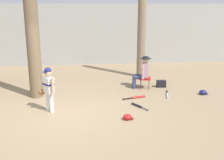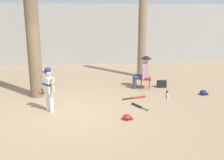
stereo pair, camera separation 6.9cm
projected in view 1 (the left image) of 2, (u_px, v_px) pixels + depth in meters
The scene contains 13 objects.
ground_plane at pixel (69, 114), 7.73m from camera, with size 60.00×60.00×0.00m, color #937A5B.
concrete_back_wall at pixel (72, 35), 14.01m from camera, with size 18.00×0.36×3.09m, color #9E9E99.
tree_near_player at pixel (32, 29), 8.65m from camera, with size 0.67×0.67×5.17m.
tree_behind_spectator at pixel (142, 32), 11.37m from camera, with size 0.51×0.51×4.32m.
young_ballplayer at pixel (48, 87), 7.74m from camera, with size 0.54×0.49×1.31m.
folding_stool at pixel (145, 79), 10.07m from camera, with size 0.49×0.49×0.41m.
seated_spectator at pixel (143, 71), 10.01m from camera, with size 0.68×0.54×1.20m.
handbag_beside_stool at pixel (161, 84), 10.27m from camera, with size 0.34×0.18×0.26m, color black.
bat_red_barrel at pixel (137, 97), 9.05m from camera, with size 0.80×0.28×0.07m.
bat_black_composite at pixel (138, 106), 8.27m from camera, with size 0.41×0.64×0.07m.
bat_aluminum_silver at pixel (167, 95), 9.25m from camera, with size 0.26×0.76×0.07m.
batting_helmet_red at pixel (127, 117), 7.33m from camera, with size 0.28×0.22×0.16m.
batting_helmet_navy at pixel (203, 92), 9.41m from camera, with size 0.31×0.24×0.18m.
Camera 1 is at (0.40, -7.31, 2.94)m, focal length 43.75 mm.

